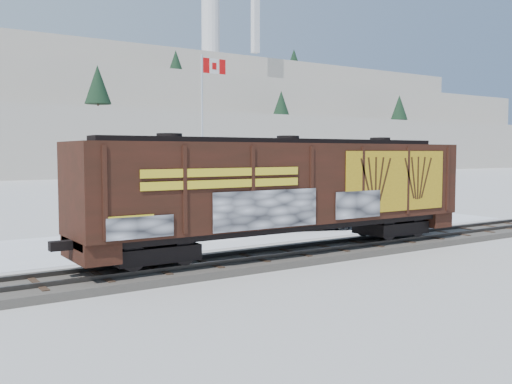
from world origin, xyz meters
TOP-DOWN VIEW (x-y plane):
  - ground at (0.00, 0.00)m, footprint 500.00×500.00m
  - rail_track at (0.00, 0.00)m, footprint 50.00×3.40m
  - parking_strip at (0.00, 7.50)m, footprint 40.00×8.00m
  - hopper_railcar at (-0.15, -0.01)m, footprint 17.43×3.06m
  - flagpole at (4.42, 15.50)m, footprint 2.30×0.90m
  - car_silver at (-2.88, 7.15)m, footprint 4.71×2.31m
  - car_white at (-0.51, 7.29)m, footprint 5.19×3.23m
  - car_dark at (6.13, 6.28)m, footprint 5.42×3.52m

SIDE VIEW (x-z plane):
  - ground at x=0.00m, z-range 0.00..0.00m
  - parking_strip at x=0.00m, z-range 0.00..0.03m
  - rail_track at x=0.00m, z-range -0.07..0.36m
  - car_dark at x=6.13m, z-range 0.03..1.49m
  - car_silver at x=-2.88m, z-range 0.03..1.58m
  - car_white at x=-0.51m, z-range 0.03..1.65m
  - hopper_railcar at x=-0.15m, z-range 0.68..5.16m
  - flagpole at x=4.42m, z-range -1.46..9.40m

